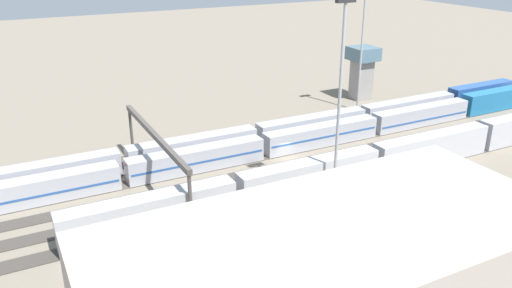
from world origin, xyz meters
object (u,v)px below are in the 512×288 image
Objects in this scene: train_on_track_5 at (374,161)px; light_mast_0 at (363,32)px; train_on_track_2 at (311,137)px; train_on_track_1 at (245,138)px; control_tower at (362,69)px; signal_gantry at (155,140)px; light_mast_1 at (341,76)px.

train_on_track_5 is 3.55× the size of light_mast_0.
train_on_track_2 is 29.28m from light_mast_0.
light_mast_0 is at bearing -164.71° from train_on_track_1.
control_tower is at bearing -131.87° from light_mast_0.
train_on_track_1 is (10.79, -5.00, -0.02)m from train_on_track_2.
train_on_track_2 is 15.15m from train_on_track_5.
train_on_track_2 is at bearing -82.19° from train_on_track_5.
light_mast_0 is (-21.01, -13.69, 15.12)m from train_on_track_2.
control_tower reaches higher than train_on_track_1.
light_mast_0 reaches higher than signal_gantry.
signal_gantry is at bearing 4.85° from train_on_track_2.
control_tower is (-27.11, -20.50, 5.16)m from train_on_track_2.
signal_gantry reaches higher than train_on_track_1.
light_mast_0 is 0.93× the size of light_mast_1.
train_on_track_1 is at bearing -83.23° from light_mast_1.
light_mast_0 reaches higher than train_on_track_1.
light_mast_0 is 0.90× the size of signal_gantry.
signal_gantry is (18.68, 7.50, 5.51)m from train_on_track_1.
control_tower reaches higher than signal_gantry.
light_mast_0 is at bearing -162.21° from signal_gantry.
light_mast_1 reaches higher than train_on_track_2.
light_mast_0 is at bearing -123.44° from train_on_track_5.
train_on_track_1 is at bearing -57.29° from train_on_track_5.
light_mast_0 is 53.88m from signal_gantry.
signal_gantry is (29.47, 2.50, 5.49)m from train_on_track_2.
train_on_track_1 is 4.63× the size of signal_gantry.
light_mast_0 is 43.27m from light_mast_1.
train_on_track_2 is 25.82m from light_mast_1.
train_on_track_5 is at bearing 54.79° from control_tower.
light_mast_1 is at bearing 96.77° from train_on_track_1.
train_on_track_5 reaches higher than train_on_track_1.
train_on_track_1 is 23.78m from train_on_track_5.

